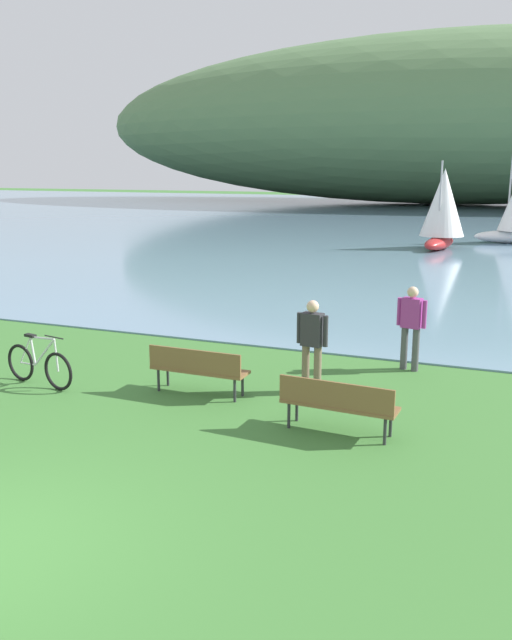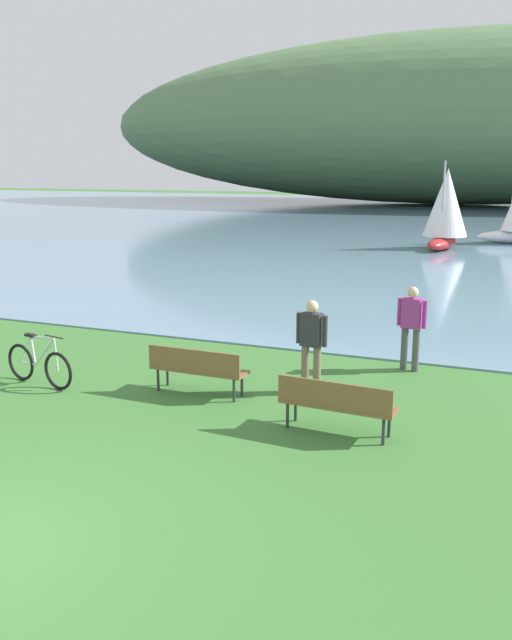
% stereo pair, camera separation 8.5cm
% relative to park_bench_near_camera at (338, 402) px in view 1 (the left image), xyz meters
% --- Properties ---
extents(bay_water, '(180.00, 80.00, 0.04)m').
position_rel_park_bench_near_camera_xyz_m(bay_water, '(-2.83, 44.27, -0.50)').
color(bay_water, '#6B8EA8').
rests_on(bay_water, ground).
extents(distant_hillside, '(81.46, 28.00, 17.81)m').
position_rel_park_bench_near_camera_xyz_m(distant_hillside, '(-6.03, 67.20, 8.42)').
color(distant_hillside, '#567A4C').
rests_on(distant_hillside, bay_water).
extents(park_bench_near_camera, '(1.83, 0.59, 0.88)m').
position_rel_park_bench_near_camera_xyz_m(park_bench_near_camera, '(0.00, 0.00, 0.00)').
color(park_bench_near_camera, brown).
rests_on(park_bench_near_camera, ground).
extents(park_bench_further_along, '(1.81, 0.51, 0.88)m').
position_rel_park_bench_near_camera_xyz_m(park_bench_further_along, '(-2.80, 0.83, 0.00)').
color(park_bench_further_along, brown).
rests_on(park_bench_further_along, ground).
extents(bicycle_leaning_near_bench, '(1.75, 0.40, 1.01)m').
position_rel_park_bench_near_camera_xyz_m(bicycle_leaning_near_bench, '(-5.80, 0.21, -0.12)').
color(bicycle_leaning_near_bench, black).
rests_on(bicycle_leaning_near_bench, ground).
extents(person_at_shoreline, '(0.60, 0.29, 1.71)m').
position_rel_park_bench_near_camera_xyz_m(person_at_shoreline, '(0.48, 3.77, 0.46)').
color(person_at_shoreline, '#4C4C51').
rests_on(person_at_shoreline, ground).
extents(person_on_the_grass, '(0.60, 0.28, 1.71)m').
position_rel_park_bench_near_camera_xyz_m(person_on_the_grass, '(-0.95, 1.72, 0.46)').
color(person_on_the_grass, '#72604C').
rests_on(person_on_the_grass, ground).
extents(sailboat_nearest_to_shore, '(2.45, 3.74, 4.27)m').
position_rel_park_bench_near_camera_xyz_m(sailboat_nearest_to_shore, '(-1.36, 24.76, 1.53)').
color(sailboat_nearest_to_shore, '#B22323').
rests_on(sailboat_nearest_to_shore, bay_water).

